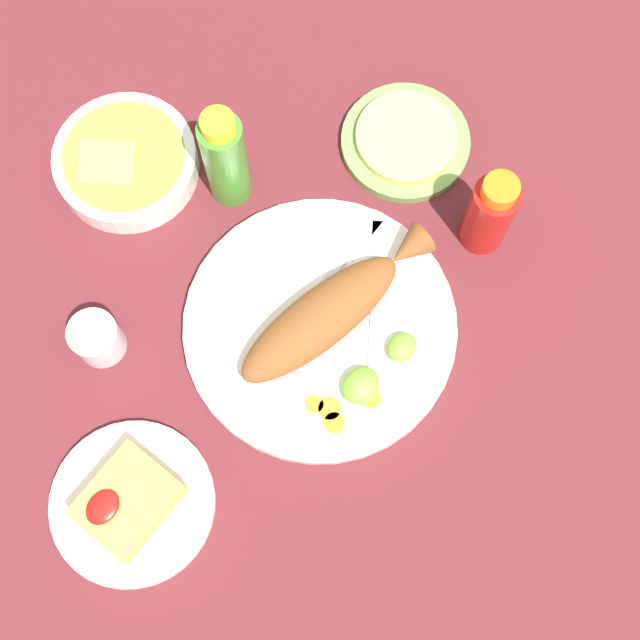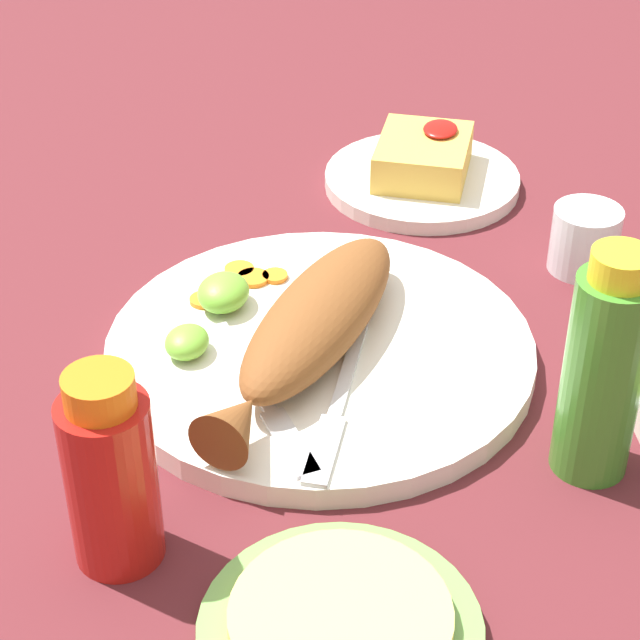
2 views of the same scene
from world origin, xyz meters
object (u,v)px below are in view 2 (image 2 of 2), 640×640
main_plate (320,351)px  fork_far (267,404)px  salt_cup (584,243)px  hot_sauce_bottle_green (603,370)px  fork_near (336,409)px  fried_fish (312,326)px  side_plate_fries (422,180)px  hot_sauce_bottle_red (111,474)px  tortilla_plate (340,633)px

main_plate → fork_far: fork_far is taller
fork_far → salt_cup: bearing=106.5°
main_plate → salt_cup: size_ratio=5.59×
fork_far → hot_sauce_bottle_green: (0.01, -0.22, 0.06)m
main_plate → hot_sauce_bottle_green: (-0.08, -0.20, 0.07)m
hot_sauce_bottle_green → fork_near: bearing=90.8°
fork_near → fried_fish: bearing=-154.3°
main_plate → fork_near: bearing=-159.9°
fried_fish → fork_near: bearing=-141.5°
side_plate_fries → fried_fish: bearing=172.6°
side_plate_fries → main_plate: bearing=172.9°
hot_sauce_bottle_red → fork_near: bearing=-37.3°
fork_far → tortilla_plate: (-0.18, -0.09, -0.01)m
fork_near → hot_sauce_bottle_red: (-0.14, 0.11, 0.05)m
hot_sauce_bottle_green → salt_cup: (0.25, 0.01, -0.06)m
hot_sauce_bottle_red → tortilla_plate: bearing=-105.3°
hot_sauce_bottle_green → main_plate: bearing=69.5°
fried_fish → tortilla_plate: size_ratio=1.69×
fork_near → hot_sauce_bottle_red: size_ratio=1.34×
fork_far → hot_sauce_bottle_red: 0.16m
hot_sauce_bottle_red → hot_sauce_bottle_green: bearing=-62.9°
hot_sauce_bottle_green → side_plate_fries: bearing=24.3°
fried_fish → hot_sauce_bottle_green: (-0.06, -0.21, 0.04)m
fried_fish → tortilla_plate: 0.26m
fried_fish → salt_cup: bearing=-33.3°
fork_near → main_plate: bearing=-160.7°
hot_sauce_bottle_green → salt_cup: bearing=2.7°
hot_sauce_bottle_red → salt_cup: (0.40, -0.27, -0.04)m
fork_far → tortilla_plate: fork_far is taller
hot_sauce_bottle_red → tortilla_plate: size_ratio=0.84×
salt_cup → hot_sauce_bottle_green: bearing=-177.3°
fork_near → salt_cup: size_ratio=3.15×
fork_near → fork_far: size_ratio=1.16×
hot_sauce_bottle_red → hot_sauce_bottle_green: (0.15, -0.28, 0.02)m
side_plate_fries → salt_cup: bearing=-126.9°
fork_near → side_plate_fries: 0.37m
fork_near → fork_far: 0.05m
main_plate → tortilla_plate: bearing=-165.3°
fork_far → tortilla_plate: bearing=-8.1°
fried_fish → hot_sauce_bottle_red: hot_sauce_bottle_red is taller
fork_far → hot_sauce_bottle_red: hot_sauce_bottle_red is taller
fried_fish → side_plate_fries: bearing=4.7°
main_plate → side_plate_fries: 0.30m
fork_far → side_plate_fries: (0.38, -0.06, -0.01)m
hot_sauce_bottle_green → fork_far: bearing=91.9°
hot_sauce_bottle_green → salt_cup: hot_sauce_bottle_green is taller
fried_fish → hot_sauce_bottle_red: size_ratio=2.02×
hot_sauce_bottle_red → tortilla_plate: 0.16m
salt_cup → tortilla_plate: 0.46m
tortilla_plate → fork_near: bearing=12.3°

